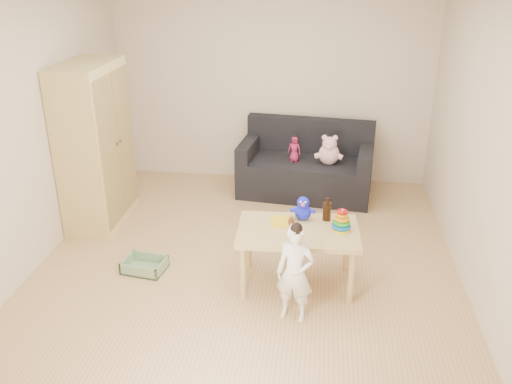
# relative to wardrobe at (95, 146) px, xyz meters

# --- Properties ---
(room) EXTENTS (4.50, 4.50, 4.50)m
(room) POSITION_rel_wardrobe_xyz_m (1.75, -0.74, 0.42)
(room) COLOR tan
(room) RESTS_ON ground
(wardrobe) EXTENTS (0.49, 0.98, 1.76)m
(wardrobe) POSITION_rel_wardrobe_xyz_m (0.00, 0.00, 0.00)
(wardrobe) COLOR #E7CE7E
(wardrobe) RESTS_ON ground
(sofa) EXTENTS (1.67, 0.97, 0.45)m
(sofa) POSITION_rel_wardrobe_xyz_m (2.23, 1.01, -0.66)
(sofa) COLOR black
(sofa) RESTS_ON ground
(play_table) EXTENTS (1.08, 0.71, 0.56)m
(play_table) POSITION_rel_wardrobe_xyz_m (2.23, -1.03, -0.60)
(play_table) COLOR tan
(play_table) RESTS_ON ground
(storage_bin) EXTENTS (0.42, 0.35, 0.11)m
(storage_bin) POSITION_rel_wardrobe_xyz_m (0.79, -0.99, -0.82)
(storage_bin) COLOR gray
(storage_bin) RESTS_ON ground
(toddler) EXTENTS (0.34, 0.26, 0.82)m
(toddler) POSITION_rel_wardrobe_xyz_m (2.24, -1.54, -0.47)
(toddler) COLOR white
(toddler) RESTS_ON ground
(pink_bear) EXTENTS (0.32, 0.29, 0.30)m
(pink_bear) POSITION_rel_wardrobe_xyz_m (2.50, 0.90, -0.28)
(pink_bear) COLOR #FFBBD1
(pink_bear) RESTS_ON sofa
(doll) EXTENTS (0.17, 0.12, 0.30)m
(doll) POSITION_rel_wardrobe_xyz_m (2.08, 0.94, -0.28)
(doll) COLOR #A91F4E
(doll) RESTS_ON sofa
(ring_stacker) EXTENTS (0.17, 0.17, 0.19)m
(ring_stacker) POSITION_rel_wardrobe_xyz_m (2.61, -1.00, -0.25)
(ring_stacker) COLOR yellow
(ring_stacker) RESTS_ON play_table
(brown_bottle) EXTENTS (0.07, 0.07, 0.21)m
(brown_bottle) POSITION_rel_wardrobe_xyz_m (2.48, -0.82, -0.23)
(brown_bottle) COLOR black
(brown_bottle) RESTS_ON play_table
(blue_plush) EXTENTS (0.21, 0.18, 0.23)m
(blue_plush) POSITION_rel_wardrobe_xyz_m (2.26, -0.83, -0.21)
(blue_plush) COLOR #1C25FF
(blue_plush) RESTS_ON play_table
(wooden_figure) EXTENTS (0.05, 0.05, 0.12)m
(wooden_figure) POSITION_rel_wardrobe_xyz_m (2.17, -1.03, -0.26)
(wooden_figure) COLOR #5A2F1B
(wooden_figure) RESTS_ON play_table
(yellow_book) EXTENTS (0.23, 0.23, 0.02)m
(yellow_book) POSITION_rel_wardrobe_xyz_m (2.09, -0.92, -0.32)
(yellow_book) COLOR yellow
(yellow_book) RESTS_ON play_table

